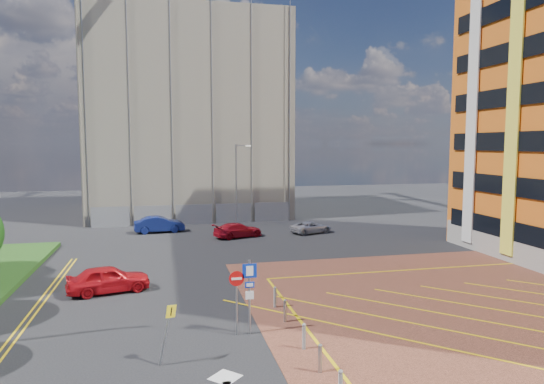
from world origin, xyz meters
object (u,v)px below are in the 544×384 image
object	(u,v)px
lamp_back	(237,182)
warning_sign	(168,327)
sign_cluster	(245,290)
car_red_left	(109,279)
car_silver_back	(311,227)
car_red_back	(238,230)
car_blue_back	(159,224)

from	to	relation	value
lamp_back	warning_sign	bearing A→B (deg)	-103.47
sign_cluster	car_red_left	bearing A→B (deg)	130.05
warning_sign	car_silver_back	distance (m)	27.23
sign_cluster	car_red_back	world-z (taller)	sign_cluster
car_red_left	car_red_back	size ratio (longest dim) A/B	1.01
sign_cluster	warning_sign	size ratio (longest dim) A/B	1.42
sign_cluster	car_red_left	distance (m)	9.79
lamp_back	car_red_back	size ratio (longest dim) A/B	1.86
car_red_left	car_silver_back	bearing A→B (deg)	-61.45
car_red_left	car_blue_back	bearing A→B (deg)	-21.66
lamp_back	car_red_back	xyz separation A→B (m)	(-0.82, -5.71, -3.74)
lamp_back	car_blue_back	size ratio (longest dim) A/B	1.79
warning_sign	car_blue_back	distance (m)	27.36
lamp_back	car_red_back	bearing A→B (deg)	-98.13
car_blue_back	car_red_back	size ratio (longest dim) A/B	1.04
car_red_back	car_silver_back	distance (m)	6.78
car_blue_back	sign_cluster	bearing A→B (deg)	-177.52
lamp_back	car_silver_back	xyz separation A→B (m)	(5.95, -5.22, -3.83)
car_blue_back	car_red_back	bearing A→B (deg)	-126.18
car_red_left	car_blue_back	world-z (taller)	car_red_left
car_red_back	sign_cluster	bearing A→B (deg)	153.80
sign_cluster	car_silver_back	size ratio (longest dim) A/B	0.84
car_silver_back	car_blue_back	bearing A→B (deg)	57.86
lamp_back	sign_cluster	size ratio (longest dim) A/B	2.50
car_red_left	car_blue_back	xyz separation A→B (m)	(2.59, 17.76, -0.00)
car_blue_back	car_red_back	xyz separation A→B (m)	(6.64, -3.89, -0.11)
car_silver_back	sign_cluster	bearing A→B (deg)	138.05
warning_sign	car_red_left	xyz separation A→B (m)	(-3.05, 9.59, -0.69)
car_silver_back	lamp_back	bearing A→B (deg)	30.82
warning_sign	car_blue_back	world-z (taller)	warning_sign
sign_cluster	warning_sign	xyz separation A→B (m)	(-3.20, -2.15, -0.52)
car_red_back	car_silver_back	xyz separation A→B (m)	(6.76, 0.49, -0.09)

